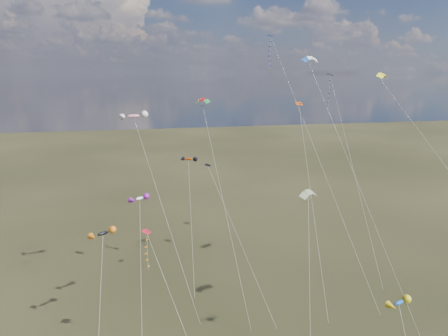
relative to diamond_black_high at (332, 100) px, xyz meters
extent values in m
cube|color=black|center=(-0.09, 1.04, 4.29)|extent=(1.28, 1.32, 0.39)
cylinder|color=silver|center=(0.70, -7.82, -11.17)|extent=(1.61, 17.74, 30.93)
cube|color=#332316|center=(1.49, -16.67, -26.57)|extent=(0.10, 0.10, 0.12)
cube|color=#071548|center=(-12.55, -3.68, 9.97)|extent=(1.02, 1.03, 0.31)
cylinder|color=silver|center=(-7.54, -12.89, -8.33)|extent=(10.05, 18.44, 36.61)
cube|color=#332316|center=(-2.52, -22.09, -26.57)|extent=(0.10, 0.10, 0.12)
cube|color=black|center=(-22.88, -7.54, -8.45)|extent=(1.06, 1.07, 0.26)
cylinder|color=silver|center=(-19.85, -14.71, -17.54)|extent=(6.09, 14.35, 18.19)
cube|color=#332316|center=(-16.82, -21.87, -26.57)|extent=(0.10, 0.10, 0.12)
cube|color=#AF1925|center=(-32.20, -21.47, -12.31)|extent=(1.17, 1.19, 0.33)
cylinder|color=silver|center=(-29.62, -25.41, -19.47)|extent=(5.20, 7.92, 14.33)
cube|color=#C03D0B|center=(-8.10, -4.98, -0.04)|extent=(1.03, 0.94, 0.46)
cylinder|color=silver|center=(-9.07, -13.58, -13.33)|extent=(1.97, 17.24, 26.60)
cube|color=#332316|center=(-10.04, -22.19, -26.57)|extent=(0.10, 0.10, 0.12)
cylinder|color=silver|center=(-4.16, -17.51, -9.98)|extent=(6.92, 20.41, 33.31)
cylinder|color=silver|center=(-14.16, -24.62, -18.31)|extent=(4.41, 12.29, 16.64)
cylinder|color=silver|center=(-21.77, -14.40, -12.85)|extent=(3.40, 14.40, 27.57)
cube|color=#332316|center=(-20.09, -21.59, -26.57)|extent=(0.10, 0.10, 0.12)
ellipsoid|color=black|center=(-37.34, -15.63, -14.44)|extent=(3.06, 2.51, 1.08)
cylinder|color=silver|center=(-37.68, -20.99, -20.53)|extent=(0.71, 10.73, 12.20)
ellipsoid|color=#D63D03|center=(-24.93, -1.59, -8.71)|extent=(2.69, 2.13, 0.85)
cylinder|color=silver|center=(-25.39, -7.19, -17.67)|extent=(0.96, 11.23, 17.93)
cube|color=#332316|center=(-25.86, -12.79, -26.57)|extent=(0.10, 0.10, 0.12)
ellipsoid|color=white|center=(-32.76, -12.79, -11.17)|extent=(2.41, 2.08, 0.88)
cylinder|color=silver|center=(-33.05, -17.32, -18.90)|extent=(0.60, 9.08, 15.47)
ellipsoid|color=red|center=(-33.01, -4.55, -1.43)|extent=(3.59, 1.82, 1.26)
cylinder|color=silver|center=(-29.51, -11.75, -14.03)|extent=(7.04, 14.42, 25.21)
cube|color=#332316|center=(-26.00, -18.94, -26.57)|extent=(0.10, 0.10, 0.12)
ellipsoid|color=blue|center=(-10.63, -35.39, -15.38)|extent=(2.33, 1.47, 0.91)
camera|label=1|loc=(-32.71, -63.01, 4.49)|focal=32.00mm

